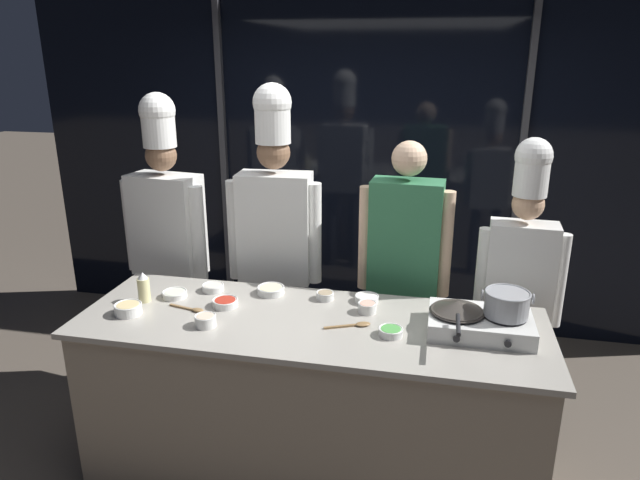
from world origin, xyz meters
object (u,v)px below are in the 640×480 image
stock_pot (507,303)px  chef_line (521,268)px  prep_bowl_chili_flakes (225,302)px  chef_head (167,225)px  prep_bowl_scallions (391,331)px  prep_bowl_mushrooms (325,295)px  serving_spoon_solid (193,309)px  prep_bowl_onion (213,287)px  frying_pan (457,307)px  person_guest (404,256)px  prep_bowl_bean_sprouts (175,294)px  squeeze_bottle_oil (144,287)px  prep_bowl_shrimp (367,307)px  prep_bowl_rice (367,298)px  prep_bowl_noodles (271,290)px  prep_bowl_chicken (205,320)px  prep_bowl_ginger (128,308)px  serving_spoon_slotted (356,325)px  portable_stove (480,323)px  chef_sous (275,225)px

stock_pot → chef_line: size_ratio=0.13×
prep_bowl_chili_flakes → chef_head: (-0.64, 0.65, 0.20)m
prep_bowl_scallions → chef_line: chef_line is taller
prep_bowl_mushrooms → prep_bowl_chili_flakes: bearing=-158.2°
prep_bowl_mushrooms → serving_spoon_solid: size_ratio=0.46×
prep_bowl_onion → chef_head: bearing=137.0°
frying_pan → person_guest: (-0.30, 0.63, 0.01)m
stock_pot → prep_bowl_bean_sprouts: stock_pot is taller
frying_pan → squeeze_bottle_oil: squeeze_bottle_oil is taller
prep_bowl_shrimp → prep_bowl_rice: (-0.02, 0.13, -0.01)m
prep_bowl_shrimp → prep_bowl_noodles: bearing=167.2°
frying_pan → prep_bowl_chicken: bearing=-169.9°
prep_bowl_chicken → chef_line: 1.78m
stock_pot → prep_bowl_chili_flakes: (-1.43, 0.02, -0.14)m
prep_bowl_onion → prep_bowl_rice: 0.88m
prep_bowl_ginger → person_guest: size_ratio=0.08×
squeeze_bottle_oil → chef_head: size_ratio=0.09×
chef_head → person_guest: 1.55m
squeeze_bottle_oil → prep_bowl_rice: (1.19, 0.25, -0.06)m
prep_bowl_onion → person_guest: 1.14m
prep_bowl_scallions → chef_head: chef_head is taller
serving_spoon_slotted → prep_bowl_shrimp: bearing=79.4°
prep_bowl_onion → prep_bowl_ginger: prep_bowl_ginger is taller
prep_bowl_rice → serving_spoon_solid: (-0.88, -0.30, -0.01)m
prep_bowl_shrimp → serving_spoon_solid: bearing=-169.4°
prep_bowl_bean_sprouts → prep_bowl_chili_flakes: bearing=-9.8°
serving_spoon_slotted → person_guest: bearing=75.2°
prep_bowl_shrimp → chef_head: 1.52m
prep_bowl_scallions → serving_spoon_solid: (-1.05, 0.06, -0.02)m
squeeze_bottle_oil → serving_spoon_solid: size_ratio=0.79×
person_guest → chef_line: 0.66m
prep_bowl_rice → chef_head: bearing=162.6°
portable_stove → prep_bowl_mushrooms: bearing=164.8°
prep_bowl_noodles → prep_bowl_ginger: (-0.65, -0.41, 0.01)m
person_guest → prep_bowl_rice: bearing=69.4°
prep_bowl_chicken → serving_spoon_slotted: bearing=12.2°
frying_pan → prep_bowl_shrimp: bearing=166.5°
prep_bowl_bean_sprouts → chef_line: size_ratio=0.08×
person_guest → frying_pan: bearing=118.6°
prep_bowl_chili_flakes → prep_bowl_scallions: size_ratio=1.16×
portable_stove → chef_line: chef_line is taller
prep_bowl_shrimp → prep_bowl_scallions: 0.27m
squeeze_bottle_oil → prep_bowl_scallions: 1.36m
chef_head → prep_bowl_bean_sprouts: bearing=126.9°
stock_pot → person_guest: size_ratio=0.14×
prep_bowl_chili_flakes → prep_bowl_chicken: size_ratio=1.28×
chef_sous → frying_pan: bearing=145.3°
chef_sous → portable_stove: bearing=147.9°
prep_bowl_bean_sprouts → serving_spoon_slotted: 1.05m
squeeze_bottle_oil → serving_spoon_solid: bearing=-10.1°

